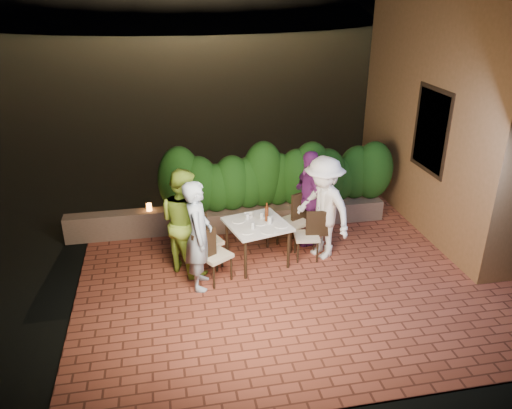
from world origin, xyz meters
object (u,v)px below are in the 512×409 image
object	(u,v)px
dining_table	(257,243)
bowl	(249,215)
chair_right_front	(307,235)
chair_right_back	(293,221)
beer_bottle	(267,212)
chair_left_back	(206,240)
diner_white	(323,208)
diner_green	(184,221)
diner_blue	(198,235)
parapet_lamp	(149,207)
diner_purple	(309,198)
chair_left_front	(215,254)

from	to	relation	value
dining_table	bowl	xyz separation A→B (m)	(-0.09, 0.29, 0.40)
chair_right_front	chair_right_back	world-z (taller)	chair_right_back
beer_bottle	chair_left_back	distance (m)	1.12
beer_bottle	chair_right_back	xyz separation A→B (m)	(0.57, 0.40, -0.41)
bowl	diner_white	size ratio (longest dim) A/B	0.10
dining_table	diner_white	world-z (taller)	diner_white
bowl	chair_left_back	world-z (taller)	chair_left_back
diner_green	diner_white	xyz separation A→B (m)	(2.37, 0.01, 0.02)
chair_right_back	diner_blue	world-z (taller)	diner_blue
diner_green	chair_right_back	bearing A→B (deg)	-115.71
beer_bottle	diner_blue	xyz separation A→B (m)	(-1.20, -0.59, -0.02)
chair_left_back	diner_white	xyz separation A→B (m)	(2.01, -0.04, 0.42)
bowl	parapet_lamp	distance (m)	2.05
chair_right_front	diner_purple	xyz separation A→B (m)	(0.20, 0.59, 0.44)
chair_left_back	chair_left_front	bearing A→B (deg)	-101.46
diner_purple	parapet_lamp	xyz separation A→B (m)	(-2.87, 0.85, -0.32)
diner_green	parapet_lamp	xyz separation A→B (m)	(-0.58, 1.41, -0.33)
beer_bottle	diner_green	distance (m)	1.39
chair_right_back	diner_white	size ratio (longest dim) A/B	0.55
dining_table	chair_left_front	world-z (taller)	chair_left_front
diner_blue	chair_left_front	bearing A→B (deg)	-59.24
bowl	chair_right_back	size ratio (longest dim) A/B	0.18
beer_bottle	diner_white	world-z (taller)	diner_white
dining_table	diner_white	xyz separation A→B (m)	(1.15, 0.02, 0.54)
diner_green	diner_white	bearing A→B (deg)	-128.24
bowl	chair_right_front	bearing A→B (deg)	-18.08
beer_bottle	diner_green	world-z (taller)	diner_green
chair_right_back	parapet_lamp	xyz separation A→B (m)	(-2.54, 0.96, 0.07)
chair_left_front	chair_right_front	world-z (taller)	chair_left_front
chair_right_front	diner_white	xyz separation A→B (m)	(0.28, 0.04, 0.47)
beer_bottle	chair_left_front	bearing A→B (deg)	-153.34
diner_blue	diner_white	distance (m)	2.25
chair_right_front	diner_white	size ratio (longest dim) A/B	0.49
chair_left_back	chair_right_back	distance (m)	1.65
chair_left_front	diner_blue	xyz separation A→B (m)	(-0.25, -0.11, 0.42)
chair_right_front	chair_right_back	distance (m)	0.49
dining_table	chair_left_front	distance (m)	0.89
chair_left_back	diner_green	bearing A→B (deg)	167.43
chair_right_back	diner_green	xyz separation A→B (m)	(-1.95, -0.45, 0.39)
beer_bottle	diner_blue	bearing A→B (deg)	-153.96
bowl	chair_left_back	xyz separation A→B (m)	(-0.77, -0.23, -0.28)
chair_right_front	diner_purple	size ratio (longest dim) A/B	0.50
chair_left_back	diner_white	distance (m)	2.06
chair_left_back	bowl	bearing A→B (deg)	-4.84
chair_right_front	chair_left_front	bearing A→B (deg)	21.10
chair_left_back	diner_purple	xyz separation A→B (m)	(1.93, 0.50, 0.39)
beer_bottle	chair_left_front	distance (m)	1.15
diner_blue	parapet_lamp	size ratio (longest dim) A/B	12.79
bowl	chair_right_front	xyz separation A→B (m)	(0.96, -0.31, -0.33)
beer_bottle	diner_purple	world-z (taller)	diner_purple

